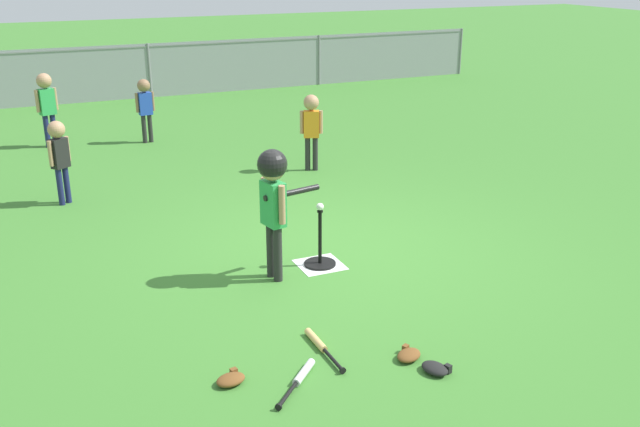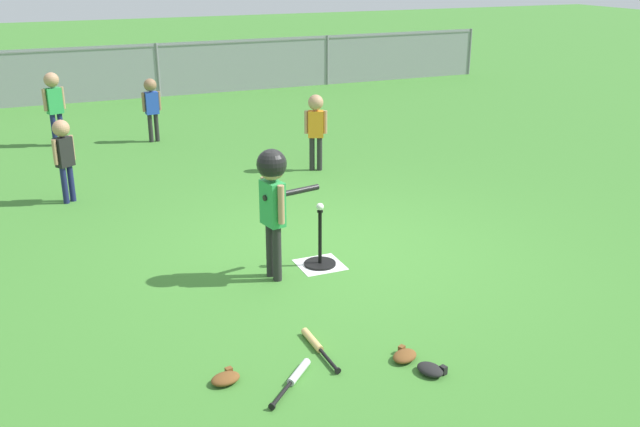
% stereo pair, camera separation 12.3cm
% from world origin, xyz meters
% --- Properties ---
extents(ground_plane, '(60.00, 60.00, 0.00)m').
position_xyz_m(ground_plane, '(0.00, 0.00, 0.00)').
color(ground_plane, '#3D7A2D').
extents(home_plate, '(0.44, 0.44, 0.01)m').
position_xyz_m(home_plate, '(-0.28, -0.24, 0.00)').
color(home_plate, white).
rests_on(home_plate, ground_plane).
extents(batting_tee, '(0.32, 0.32, 0.58)m').
position_xyz_m(batting_tee, '(-0.28, -0.24, 0.09)').
color(batting_tee, black).
rests_on(batting_tee, ground_plane).
extents(baseball_on_tee, '(0.07, 0.07, 0.07)m').
position_xyz_m(baseball_on_tee, '(-0.28, -0.24, 0.62)').
color(baseball_on_tee, white).
rests_on(baseball_on_tee, batting_tee).
extents(batter_child, '(0.65, 0.36, 1.28)m').
position_xyz_m(batter_child, '(-0.80, -0.35, 0.91)').
color(batter_child, '#262626').
rests_on(batter_child, ground_plane).
extents(fielder_deep_right, '(0.31, 0.21, 1.05)m').
position_xyz_m(fielder_deep_right, '(-0.86, 5.46, 0.67)').
color(fielder_deep_right, '#262626').
rests_on(fielder_deep_right, ground_plane).
extents(fielder_near_right, '(0.34, 0.23, 1.18)m').
position_xyz_m(fielder_near_right, '(-2.34, 5.81, 0.76)').
color(fielder_near_right, '#191E4C').
rests_on(fielder_near_right, ground_plane).
extents(fielder_deep_center, '(0.26, 0.22, 1.05)m').
position_xyz_m(fielder_deep_center, '(-2.43, 2.77, 0.68)').
color(fielder_deep_center, '#191E4C').
rests_on(fielder_deep_center, ground_plane).
extents(fielder_near_left, '(0.31, 0.22, 1.10)m').
position_xyz_m(fielder_near_left, '(0.97, 2.87, 0.70)').
color(fielder_near_left, '#262626').
rests_on(fielder_near_left, ground_plane).
extents(spare_bat_silver, '(0.48, 0.48, 0.06)m').
position_xyz_m(spare_bat_silver, '(-1.26, -2.07, 0.03)').
color(spare_bat_silver, silver).
rests_on(spare_bat_silver, ground_plane).
extents(spare_bat_wood, '(0.06, 0.66, 0.06)m').
position_xyz_m(spare_bat_wood, '(-0.94, -1.71, 0.03)').
color(spare_bat_wood, '#DBB266').
rests_on(spare_bat_wood, ground_plane).
extents(glove_by_plate, '(0.25, 0.21, 0.07)m').
position_xyz_m(glove_by_plate, '(-1.74, -1.90, 0.04)').
color(glove_by_plate, brown).
rests_on(glove_by_plate, ground_plane).
extents(glove_near_bats, '(0.22, 0.26, 0.07)m').
position_xyz_m(glove_near_bats, '(-0.30, -2.39, 0.04)').
color(glove_near_bats, black).
rests_on(glove_near_bats, ground_plane).
extents(glove_tossed_aside, '(0.27, 0.25, 0.07)m').
position_xyz_m(glove_tossed_aside, '(-0.38, -2.14, 0.04)').
color(glove_tossed_aside, brown).
rests_on(glove_tossed_aside, ground_plane).
extents(outfield_fence, '(16.06, 0.06, 1.15)m').
position_xyz_m(outfield_fence, '(0.00, 9.41, 0.62)').
color(outfield_fence, slate).
rests_on(outfield_fence, ground_plane).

